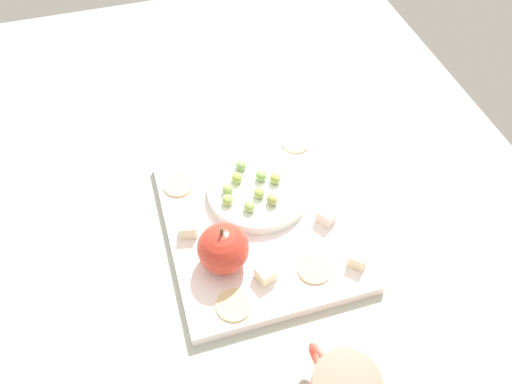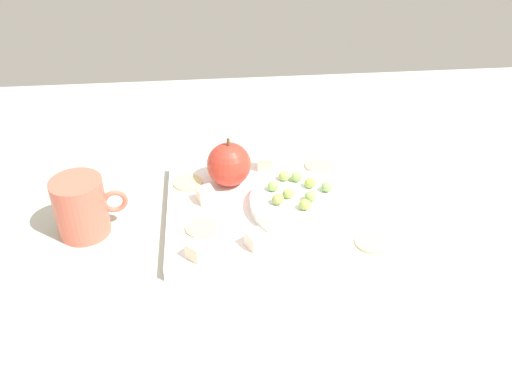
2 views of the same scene
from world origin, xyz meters
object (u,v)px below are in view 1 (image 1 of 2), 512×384
(cracker_2, at_px, (179,185))
(grape_1, at_px, (259,193))
(grape_0, at_px, (241,165))
(cracker_1, at_px, (234,305))
(grape_5, at_px, (228,200))
(cheese_cube_2, at_px, (189,228))
(grape_2, at_px, (227,187))
(cheese_cube_0, at_px, (327,216))
(cheese_cube_1, at_px, (265,273))
(grape_8, at_px, (272,200))
(cheese_cube_3, at_px, (358,258))
(cracker_0, at_px, (314,269))
(grape_3, at_px, (237,178))
(grape_7, at_px, (261,176))
(cracker_3, at_px, (296,143))
(grape_4, at_px, (276,180))
(serving_dish, at_px, (258,190))
(platter, at_px, (258,223))
(apple_whole, at_px, (223,248))
(grape_6, at_px, (249,206))

(cracker_2, distance_m, grape_1, 0.14)
(grape_0, bearing_deg, cracker_1, 162.12)
(cracker_1, height_order, grape_5, grape_5)
(cheese_cube_2, relative_size, grape_2, 1.30)
(grape_1, relative_size, grape_5, 1.00)
(cheese_cube_0, xyz_separation_m, cheese_cube_1, (-0.07, 0.12, 0.00))
(grape_5, bearing_deg, cracker_1, 168.23)
(grape_8, bearing_deg, cracker_2, 55.11)
(cheese_cube_1, xyz_separation_m, grape_8, (0.11, -0.05, 0.02))
(cheese_cube_2, height_order, cheese_cube_3, same)
(cheese_cube_3, height_order, cracker_0, cheese_cube_3)
(cracker_2, height_order, grape_2, grape_2)
(grape_0, bearing_deg, cheese_cube_1, 174.76)
(cheese_cube_1, height_order, grape_3, grape_3)
(grape_8, bearing_deg, cheese_cube_2, 91.96)
(cracker_1, bearing_deg, grape_7, -26.74)
(cracker_2, bearing_deg, cracker_3, -80.35)
(grape_5, relative_size, grape_8, 1.00)
(cracker_3, bearing_deg, grape_4, 143.67)
(cracker_2, relative_size, grape_8, 2.63)
(serving_dish, distance_m, grape_0, 0.05)
(serving_dish, distance_m, cheese_cube_3, 0.19)
(platter, height_order, serving_dish, serving_dish)
(cheese_cube_1, bearing_deg, grape_7, -14.65)
(cheese_cube_2, distance_m, cracker_0, 0.20)
(platter, bearing_deg, grape_4, -42.96)
(platter, bearing_deg, apple_whole, 131.26)
(cheese_cube_3, height_order, grape_2, grape_2)
(cracker_3, height_order, grape_8, grape_8)
(grape_0, relative_size, grape_2, 1.00)
(cheese_cube_3, relative_size, cracker_2, 0.50)
(grape_3, bearing_deg, cheese_cube_0, -130.87)
(cheese_cube_1, distance_m, grape_8, 0.12)
(cheese_cube_1, xyz_separation_m, grape_3, (0.17, -0.00, 0.02))
(cracker_3, height_order, grape_2, grape_2)
(cracker_2, bearing_deg, grape_6, -134.96)
(cheese_cube_2, bearing_deg, cracker_1, -165.98)
(cheese_cube_0, bearing_deg, cracker_3, -3.46)
(grape_0, bearing_deg, grape_4, -135.65)
(cracker_3, bearing_deg, grape_0, 112.24)
(cheese_cube_0, distance_m, grape_2, 0.16)
(serving_dish, relative_size, cheese_cube_1, 6.65)
(grape_3, bearing_deg, cracker_0, -159.26)
(grape_7, distance_m, grape_8, 0.05)
(cracker_3, height_order, grape_3, grape_3)
(serving_dish, height_order, grape_4, grape_4)
(serving_dish, distance_m, grape_8, 0.04)
(serving_dish, height_order, cheese_cube_1, cheese_cube_1)
(grape_3, distance_m, grape_7, 0.04)
(apple_whole, height_order, cheese_cube_0, apple_whole)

